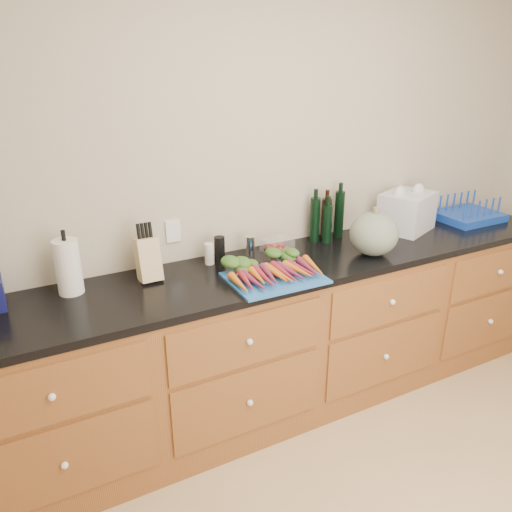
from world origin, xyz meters
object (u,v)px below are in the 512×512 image
squash (374,234)px  knife_block (148,259)px  paper_towel (68,267)px  carrots (271,270)px  cutting_board (275,278)px  dish_rack (468,214)px  tomato_box (277,245)px

squash → knife_block: bearing=168.0°
paper_towel → carrots: bearing=-16.7°
knife_block → cutting_board: bearing=-27.9°
cutting_board → carrots: bearing=90.0°
carrots → dish_rack: bearing=6.9°
tomato_box → dish_rack: 1.48m
carrots → squash: bearing=0.1°
knife_block → tomato_box: size_ratio=1.35×
squash → dish_rack: (1.02, 0.20, -0.08)m
paper_towel → dish_rack: 2.63m
cutting_board → tomato_box: size_ratio=2.91×
squash → dish_rack: bearing=11.3°
carrots → cutting_board: bearing=-90.0°
carrots → paper_towel: 0.99m
paper_towel → tomato_box: (1.15, 0.01, -0.10)m
cutting_board → carrots: size_ratio=1.03×
dish_rack → carrots: bearing=-173.1°
carrots → squash: size_ratio=1.67×
squash → tomato_box: (-0.46, 0.29, -0.09)m
paper_towel → squash: bearing=-10.0°
tomato_box → cutting_board: bearing=-121.9°
carrots → paper_towel: bearing=163.3°
carrots → tomato_box: 0.36m
cutting_board → squash: squash is taller
squash → tomato_box: size_ratio=1.70×
cutting_board → knife_block: (-0.57, 0.30, 0.10)m
knife_block → tomato_box: knife_block is taller
dish_rack → squash: bearing=-168.7°
cutting_board → squash: bearing=3.2°
cutting_board → paper_towel: 1.01m
carrots → squash: squash is taller
cutting_board → paper_towel: bearing=161.3°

